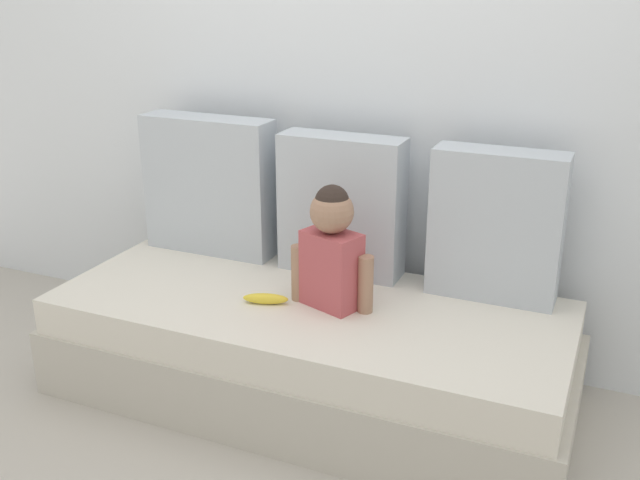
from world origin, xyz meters
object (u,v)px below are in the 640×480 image
throw_pillow_right (496,226)px  banana (266,299)px  toddler (331,247)px  throw_pillow_center (342,205)px  couch (309,349)px  throw_pillow_left (210,185)px

throw_pillow_right → banana: size_ratio=3.31×
toddler → banana: bearing=-160.1°
toddler → throw_pillow_center: bearing=105.8°
couch → throw_pillow_right: 0.84m
throw_pillow_center → throw_pillow_right: 0.61m
throw_pillow_left → toddler: bearing=-24.6°
couch → toddler: toddler is taller
couch → toddler: 0.44m
couch → throw_pillow_left: 0.85m
throw_pillow_left → throw_pillow_center: bearing=0.0°
throw_pillow_left → toddler: (0.70, -0.32, -0.06)m
throw_pillow_left → throw_pillow_right: size_ratio=1.05×
throw_pillow_left → throw_pillow_center: 0.61m
throw_pillow_right → toddler: size_ratio=1.22×
throw_pillow_right → throw_pillow_center: bearing=180.0°
throw_pillow_right → banana: 0.89m
couch → throw_pillow_center: size_ratio=3.51×
toddler → banana: size_ratio=2.71×
throw_pillow_right → toddler: (-0.52, -0.32, -0.05)m
couch → banana: banana is taller
couch → throw_pillow_center: throw_pillow_center is taller
throw_pillow_center → banana: 0.50m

